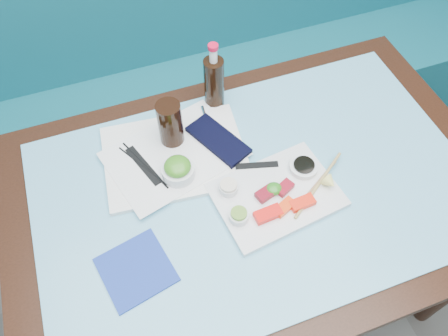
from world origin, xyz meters
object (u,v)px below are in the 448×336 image
object	(u,v)px
seaweed_bowl	(178,172)
cola_glass	(170,123)
sashimi_plate	(276,195)
serving_tray	(175,156)
booth_bench	(181,85)
cola_bottle_body	(214,84)
blue_napkin	(136,270)
dining_table	(254,203)

from	to	relation	value
seaweed_bowl	cola_glass	bearing A→B (deg)	81.25
seaweed_bowl	sashimi_plate	bearing A→B (deg)	-32.80
serving_tray	seaweed_bowl	world-z (taller)	seaweed_bowl
booth_bench	seaweed_bowl	bearing A→B (deg)	-104.84
cola_bottle_body	serving_tray	bearing A→B (deg)	-137.94
cola_glass	blue_napkin	distance (m)	0.42
sashimi_plate	serving_tray	world-z (taller)	sashimi_plate
cola_glass	cola_bottle_body	size ratio (longest dim) A/B	0.82
booth_bench	cola_bottle_body	size ratio (longest dim) A/B	16.93
booth_bench	serving_tray	world-z (taller)	booth_bench
blue_napkin	cola_glass	bearing A→B (deg)	60.71
sashimi_plate	seaweed_bowl	distance (m)	0.28
booth_bench	cola_bottle_body	world-z (taller)	booth_bench
seaweed_bowl	cola_glass	xyz separation A→B (m)	(0.02, 0.13, 0.05)
blue_napkin	dining_table	bearing A→B (deg)	18.41
booth_bench	cola_glass	size ratio (longest dim) A/B	20.53
sashimi_plate	blue_napkin	bearing A→B (deg)	-176.56
cola_glass	blue_napkin	xyz separation A→B (m)	(-0.20, -0.36, -0.09)
seaweed_bowl	blue_napkin	world-z (taller)	seaweed_bowl
booth_bench	sashimi_plate	distance (m)	0.97
serving_tray	booth_bench	bearing A→B (deg)	80.28
sashimi_plate	cola_bottle_body	world-z (taller)	cola_bottle_body
seaweed_bowl	blue_napkin	distance (m)	0.29
seaweed_bowl	blue_napkin	bearing A→B (deg)	-128.47
seaweed_bowl	cola_bottle_body	xyz separation A→B (m)	(0.19, 0.24, 0.05)
dining_table	serving_tray	distance (m)	0.27
blue_napkin	serving_tray	bearing A→B (deg)	57.79
serving_tray	cola_bottle_body	xyz separation A→B (m)	(0.18, 0.16, 0.08)
dining_table	serving_tray	world-z (taller)	serving_tray
booth_bench	blue_napkin	distance (m)	1.10
serving_tray	blue_napkin	xyz separation A→B (m)	(-0.19, -0.30, -0.00)
dining_table	cola_glass	distance (m)	0.34
booth_bench	blue_napkin	size ratio (longest dim) A/B	18.25
sashimi_plate	cola_bottle_body	xyz separation A→B (m)	(-0.04, 0.39, 0.08)
dining_table	cola_glass	world-z (taller)	cola_glass
cola_glass	blue_napkin	bearing A→B (deg)	-119.29
serving_tray	cola_bottle_body	size ratio (longest dim) A/B	2.30
serving_tray	cola_glass	distance (m)	0.10
sashimi_plate	dining_table	bearing A→B (deg)	121.06
booth_bench	sashimi_plate	size ratio (longest dim) A/B	9.06
cola_glass	cola_bottle_body	bearing A→B (deg)	32.30
booth_bench	blue_napkin	xyz separation A→B (m)	(-0.38, -0.96, 0.39)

